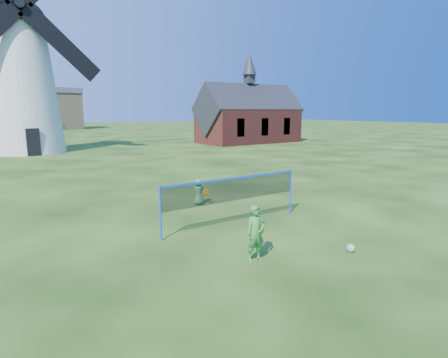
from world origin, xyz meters
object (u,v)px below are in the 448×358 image
(windmill, at_px, (22,77))
(player_girl, at_px, (256,233))
(chapel, at_px, (249,118))
(player_boy, at_px, (198,192))
(badminton_net, at_px, (233,190))
(play_ball, at_px, (351,248))

(windmill, bearing_deg, player_girl, -87.74)
(player_girl, bearing_deg, chapel, 59.28)
(windmill, distance_m, player_boy, 24.98)
(chapel, distance_m, player_boy, 29.18)
(badminton_net, distance_m, player_boy, 2.98)
(badminton_net, bearing_deg, player_girl, -115.25)
(badminton_net, xyz_separation_m, player_girl, (-1.22, -2.60, -0.45))
(player_girl, distance_m, player_boy, 5.72)
(badminton_net, bearing_deg, windmill, 95.06)
(chapel, xyz_separation_m, player_boy, (-19.56, -21.53, -2.31))
(windmill, relative_size, play_ball, 80.06)
(windmill, distance_m, chapel, 22.82)
(player_girl, xyz_separation_m, player_boy, (1.66, 5.47, -0.19))
(chapel, relative_size, badminton_net, 2.34)
(windmill, height_order, player_boy, windmill)
(chapel, xyz_separation_m, play_ball, (-18.85, -27.98, -2.71))
(play_ball, bearing_deg, chapel, 56.03)
(play_ball, bearing_deg, windmill, 96.60)
(player_boy, relative_size, play_ball, 4.57)
(badminton_net, relative_size, player_boy, 5.02)
(windmill, relative_size, chapel, 1.49)
(player_girl, bearing_deg, windmill, 99.70)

